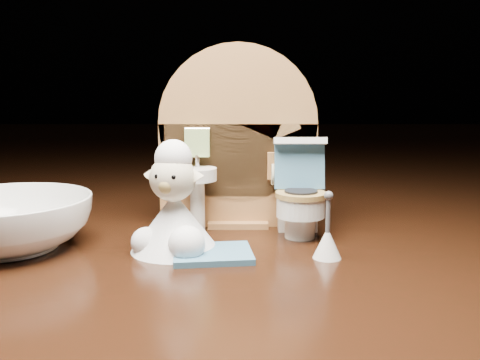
% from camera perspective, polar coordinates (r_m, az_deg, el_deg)
% --- Properties ---
extents(backdrop_panel, '(0.13, 0.05, 0.15)m').
position_cam_1_polar(backdrop_panel, '(0.44, -0.31, 3.49)').
color(backdrop_panel, '#9F6B3B').
rests_on(backdrop_panel, ground).
extents(toy_toilet, '(0.04, 0.05, 0.08)m').
position_cam_1_polar(toy_toilet, '(0.42, 6.37, -2.11)').
color(toy_toilet, white).
rests_on(toy_toilet, ground).
extents(bath_mat, '(0.06, 0.05, 0.00)m').
position_cam_1_polar(bath_mat, '(0.37, -2.94, -7.87)').
color(bath_mat, teal).
rests_on(bath_mat, ground).
extents(toilet_brush, '(0.02, 0.02, 0.05)m').
position_cam_1_polar(toilet_brush, '(0.37, 9.30, -6.40)').
color(toilet_brush, white).
rests_on(toilet_brush, ground).
extents(plush_lamb, '(0.06, 0.06, 0.08)m').
position_cam_1_polar(plush_lamb, '(0.38, -7.05, -3.47)').
color(plush_lamb, white).
rests_on(plush_lamb, ground).
extents(ceramic_bowl, '(0.14, 0.14, 0.04)m').
position_cam_1_polar(ceramic_bowl, '(0.42, -23.58, -4.23)').
color(ceramic_bowl, white).
rests_on(ceramic_bowl, ground).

